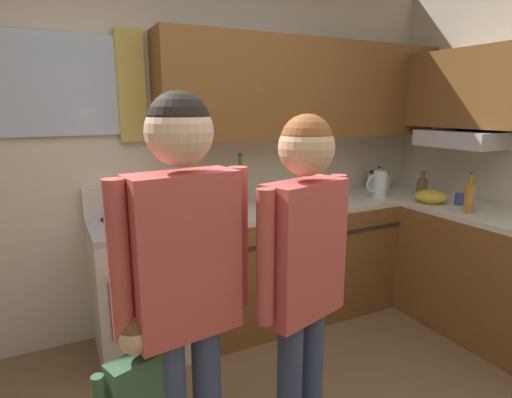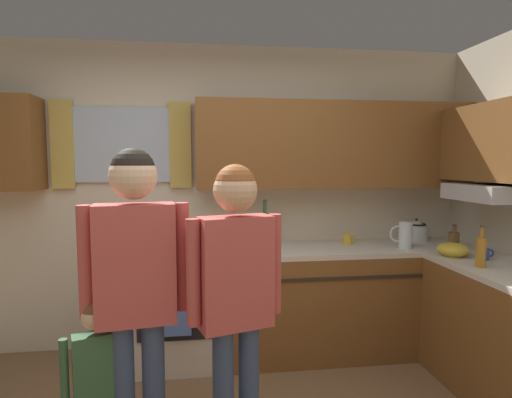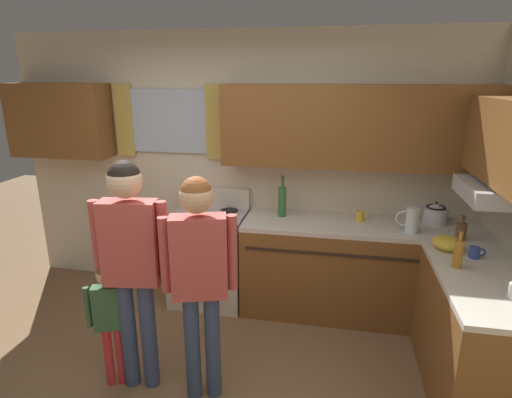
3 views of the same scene
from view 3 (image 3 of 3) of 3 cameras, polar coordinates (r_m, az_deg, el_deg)
name	(u,v)px [view 3 (image 3 of 3)]	position (r m, az deg, el deg)	size (l,w,h in m)	color
back_wall_unit	(245,151)	(4.08, -1.53, 6.64)	(4.60, 0.42, 2.60)	beige
kitchen_counter_run	(394,289)	(3.78, 18.39, -11.68)	(2.15, 1.84, 0.90)	brown
stove_oven	(210,255)	(4.20, -6.35, -7.68)	(0.71, 0.67, 1.10)	beige
bottle_oil_amber	(458,253)	(3.21, 25.96, -6.66)	(0.06, 0.06, 0.29)	#B27223
bottle_squat_brown	(461,231)	(3.76, 26.27, -3.94)	(0.08, 0.08, 0.21)	brown
bottle_wine_green	(282,201)	(3.92, 3.60, -0.25)	(0.08, 0.08, 0.39)	#2D6633
mug_mustard_yellow	(360,216)	(3.94, 14.11, -2.29)	(0.12, 0.08, 0.09)	gold
mug_cobalt_blue	(475,253)	(3.45, 27.81, -6.50)	(0.11, 0.07, 0.08)	#2D479E
stovetop_kettle	(435,214)	(4.06, 23.36, -1.84)	(0.27, 0.20, 0.21)	silver
water_pitcher	(411,220)	(3.76, 20.52, -2.70)	(0.19, 0.11, 0.22)	silver
mixing_bowl	(448,243)	(3.53, 24.76, -5.52)	(0.23, 0.23, 0.10)	gold
adult_holding_child	(131,251)	(2.93, -16.74, -6.90)	(0.51, 0.23, 1.67)	#38476B
adult_in_plaid	(199,265)	(2.75, -7.78, -9.01)	(0.48, 0.25, 1.60)	#38476B
small_child	(110,311)	(3.19, -19.41, -14.32)	(0.31, 0.16, 0.95)	red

